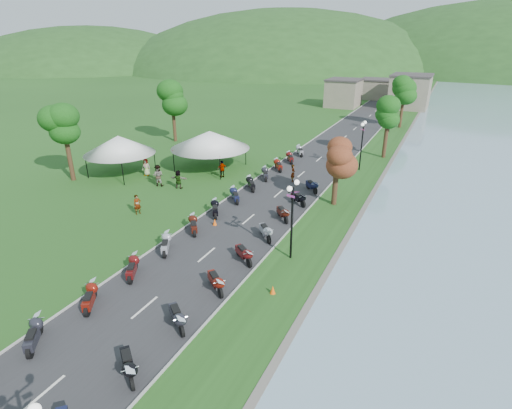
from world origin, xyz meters
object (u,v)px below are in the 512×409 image
at_px(vendor_tent_main, 210,150).
at_px(pedestrian_b, 159,186).
at_px(pedestrian_a, 139,214).
at_px(pedestrian_c, 159,182).

bearing_deg(vendor_tent_main, pedestrian_b, -103.29).
xyz_separation_m(vendor_tent_main, pedestrian_a, (1.03, -12.64, -2.00)).
distance_m(vendor_tent_main, pedestrian_b, 7.22).
bearing_deg(vendor_tent_main, pedestrian_a, -85.35).
distance_m(vendor_tent_main, pedestrian_a, 12.84).
relative_size(pedestrian_a, pedestrian_c, 0.94).
bearing_deg(pedestrian_a, vendor_tent_main, 32.09).
bearing_deg(pedestrian_c, pedestrian_b, 21.55).
xyz_separation_m(pedestrian_a, pedestrian_c, (-3.29, 6.71, 0.00)).
height_order(vendor_tent_main, pedestrian_a, vendor_tent_main).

